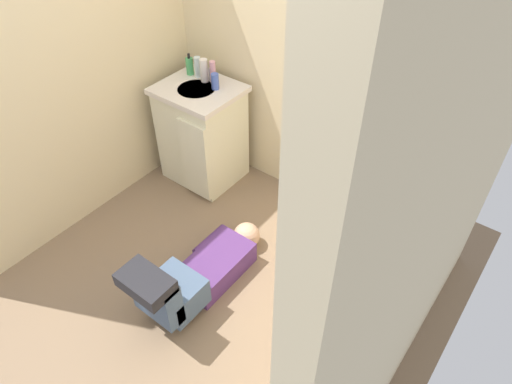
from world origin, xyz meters
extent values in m
cube|color=#836950|center=(0.00, 0.00, -0.02)|extent=(2.85, 3.14, 0.04)
cube|color=beige|center=(0.00, 1.11, 1.20)|extent=(2.51, 0.08, 2.40)
cube|color=beige|center=(-1.22, 0.00, 1.20)|extent=(0.08, 2.14, 2.40)
cube|color=beige|center=(1.22, 0.00, 1.20)|extent=(0.08, 2.14, 2.40)
cube|color=silver|center=(0.79, 0.76, 0.19)|extent=(0.22, 0.30, 0.38)
cylinder|color=silver|center=(0.79, 0.70, 0.38)|extent=(0.35, 0.35, 0.08)
cube|color=silver|center=(0.79, 0.89, 0.55)|extent=(0.34, 0.17, 0.34)
cube|color=silver|center=(0.79, 0.89, 0.73)|extent=(0.36, 0.19, 0.03)
cube|color=beige|center=(-0.78, 0.76, 0.39)|extent=(0.56, 0.48, 0.78)
cube|color=silver|center=(-0.78, 0.76, 0.80)|extent=(0.60, 0.52, 0.04)
cylinder|color=silver|center=(-0.78, 0.74, 0.79)|extent=(0.28, 0.28, 0.05)
cube|color=beige|center=(-0.63, 0.50, 0.37)|extent=(0.26, 0.03, 0.66)
cylinder|color=silver|center=(-0.78, 0.90, 0.87)|extent=(0.02, 0.02, 0.10)
cube|color=#512D6B|center=(-0.01, 0.01, 0.09)|extent=(0.29, 0.52, 0.17)
sphere|color=tan|center=(-0.01, 0.34, 0.10)|extent=(0.19, 0.19, 0.19)
cube|color=#435874|center=(-0.01, -0.35, 0.18)|extent=(0.31, 0.28, 0.20)
cube|color=#435874|center=(-0.01, -0.49, 0.30)|extent=(0.31, 0.12, 0.32)
cube|color=black|center=(-0.01, -0.54, 0.47)|extent=(0.31, 0.19, 0.09)
cylinder|color=#512D6B|center=(-0.20, 0.17, 0.06)|extent=(0.08, 0.30, 0.08)
cube|color=silver|center=(0.74, 0.89, 0.80)|extent=(0.22, 0.11, 0.10)
cube|color=#B22D3F|center=(0.89, 0.89, 0.81)|extent=(0.12, 0.09, 0.11)
cylinder|color=#45A45C|center=(-0.97, 0.88, 0.89)|extent=(0.06, 0.06, 0.13)
cylinder|color=black|center=(-0.97, 0.88, 0.97)|extent=(0.02, 0.02, 0.04)
cylinder|color=silver|center=(-0.89, 0.89, 0.90)|extent=(0.05, 0.05, 0.16)
cylinder|color=silver|center=(-0.81, 0.86, 0.91)|extent=(0.06, 0.06, 0.17)
cylinder|color=pink|center=(-0.74, 0.89, 0.91)|extent=(0.04, 0.04, 0.17)
cylinder|color=#445EB8|center=(-0.67, 0.83, 0.88)|extent=(0.06, 0.06, 0.12)
cylinder|color=white|center=(0.49, 0.48, 0.12)|extent=(0.11, 0.11, 0.23)
cylinder|color=white|center=(1.02, -0.04, 0.05)|extent=(0.11, 0.11, 0.10)
camera|label=1|loc=(1.38, -1.38, 2.49)|focal=32.11mm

